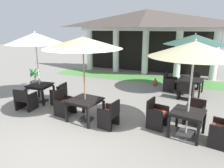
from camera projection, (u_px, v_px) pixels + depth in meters
ground_plane at (64, 141)px, 5.67m from camera, size 60.00×60.00×0.00m
background_pavilion at (147, 25)px, 13.07m from camera, size 9.54×2.71×4.14m
lawn_strip at (139, 78)px, 12.67m from camera, size 11.34×1.90×0.01m
patio_table_near_foreground at (40, 87)px, 8.55m from camera, size 0.94×0.94×0.76m
patio_umbrella_near_foreground at (35, 39)px, 8.01m from camera, size 2.29×2.29×2.92m
patio_chair_near_foreground_south at (25, 99)px, 7.76m from camera, size 0.69×0.64×0.84m
patio_chair_near_foreground_east at (60, 94)px, 8.35m from camera, size 0.54×0.60×0.88m
patio_table_mid_left at (188, 115)px, 5.82m from camera, size 1.03×1.03×0.76m
patio_umbrella_mid_left at (195, 50)px, 5.33m from camera, size 2.43×2.43×2.78m
patio_chair_mid_left_west at (157, 114)px, 6.40m from camera, size 0.64×0.67×0.90m
patio_chair_mid_left_east at (223, 132)px, 5.38m from camera, size 0.66×0.72×0.85m
patio_chair_mid_left_north at (195, 113)px, 6.63m from camera, size 0.67×0.63×0.80m
patio_table_mid_right at (85, 102)px, 6.80m from camera, size 1.09×1.09×0.75m
patio_umbrella_mid_right at (83, 43)px, 6.28m from camera, size 2.49×2.49×2.85m
patio_chair_mid_right_east at (109, 115)px, 6.40m from camera, size 0.58×0.63×0.88m
patio_chair_mid_right_west at (64, 104)px, 7.34m from camera, size 0.65×0.67×0.90m
patio_table_far_back at (191, 81)px, 9.59m from camera, size 1.17×1.17×0.71m
patio_umbrella_far_back at (195, 40)px, 9.08m from camera, size 2.79×2.79×2.81m
patio_chair_far_back_west at (169, 82)px, 10.13m from camera, size 0.63×0.68×0.90m
patio_chair_far_back_south at (186, 90)px, 8.83m from camera, size 0.70×0.61×0.84m
patio_chair_far_back_north at (194, 81)px, 10.47m from camera, size 0.62×0.62×0.85m
potted_palm_left_edge at (36, 82)px, 10.75m from camera, size 0.56×0.56×1.05m
terracotta_urn at (155, 82)px, 11.01m from camera, size 0.26×0.26×0.43m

